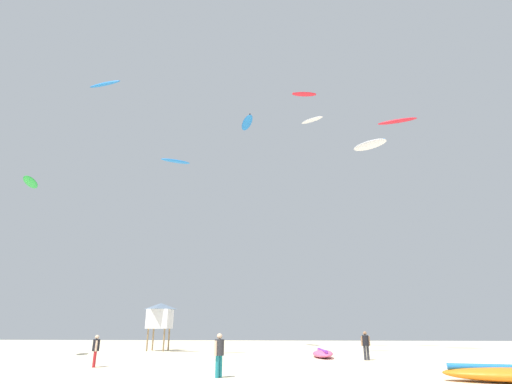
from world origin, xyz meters
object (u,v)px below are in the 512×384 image
object	(u,v)px
person_midground	(366,343)
kite_aloft_6	(105,84)
kite_aloft_7	(312,120)
kite_grounded_near	(323,353)
kite_aloft_5	(397,121)
kite_aloft_1	(176,161)
lifeguard_tower	(160,315)
person_left	(96,348)
kite_aloft_3	(247,123)
kite_aloft_0	(370,145)
kite_aloft_2	(31,182)
person_foreground	(219,351)
kite_aloft_4	(304,94)

from	to	relation	value
person_midground	kite_aloft_6	distance (m)	29.22
person_midground	kite_aloft_7	distance (m)	29.27
kite_grounded_near	kite_aloft_5	bearing A→B (deg)	38.70
kite_aloft_1	kite_aloft_6	bearing A→B (deg)	-169.83
kite_aloft_6	lifeguard_tower	bearing A→B (deg)	69.03
kite_aloft_7	person_left	bearing A→B (deg)	-121.70
person_midground	kite_grounded_near	size ratio (longest dim) A/B	0.38
kite_aloft_3	kite_aloft_5	world-z (taller)	kite_aloft_3
kite_aloft_0	kite_aloft_5	distance (m)	6.34
kite_grounded_near	kite_aloft_1	distance (m)	18.57
person_midground	kite_aloft_2	distance (m)	27.44
kite_aloft_2	kite_aloft_7	size ratio (longest dim) A/B	1.05
person_foreground	person_left	world-z (taller)	person_foreground
kite_aloft_0	kite_aloft_3	xyz separation A→B (m)	(-14.53, -0.63, 3.25)
kite_aloft_5	kite_aloft_4	bearing A→B (deg)	-146.56
person_midground	kite_aloft_3	distance (m)	30.55
kite_grounded_near	kite_aloft_4	size ratio (longest dim) A/B	2.03
person_left	kite_grounded_near	distance (m)	15.09
kite_aloft_0	kite_grounded_near	bearing A→B (deg)	-119.47
person_foreground	kite_aloft_4	xyz separation A→B (m)	(4.72, 13.70, 20.80)
person_foreground	kite_aloft_0	bearing A→B (deg)	-84.85
person_left	kite_grounded_near	world-z (taller)	person_left
person_midground	kite_aloft_0	xyz separation A→B (m)	(5.06, 15.94, 21.43)
person_midground	kite_aloft_1	xyz separation A→B (m)	(-13.91, 1.82, 13.98)
person_midground	kite_aloft_2	world-z (taller)	kite_aloft_2
person_left	kite_aloft_0	xyz separation A→B (m)	(20.06, 22.17, 21.52)
person_foreground	lifeguard_tower	xyz separation A→B (m)	(-9.06, 20.12, 2.05)
kite_grounded_near	kite_aloft_3	distance (m)	29.35
lifeguard_tower	kite_aloft_7	size ratio (longest dim) A/B	1.45
person_foreground	kite_aloft_2	distance (m)	23.07
kite_aloft_1	kite_aloft_3	distance (m)	17.78
kite_aloft_1	kite_aloft_6	world-z (taller)	kite_aloft_6
kite_aloft_3	kite_aloft_7	size ratio (longest dim) A/B	1.45
person_left	kite_aloft_4	bearing A→B (deg)	10.67
person_left	kite_aloft_4	world-z (taller)	kite_aloft_4
person_midground	kite_aloft_5	world-z (taller)	kite_aloft_5
kite_aloft_3	kite_aloft_6	distance (m)	18.59
kite_aloft_5	person_left	bearing A→B (deg)	-143.52
kite_aloft_3	person_left	bearing A→B (deg)	-104.42
kite_grounded_near	kite_aloft_5	size ratio (longest dim) A/B	1.15
lifeguard_tower	kite_aloft_4	distance (m)	24.13
person_foreground	person_midground	size ratio (longest dim) A/B	0.99
kite_aloft_5	lifeguard_tower	bearing A→B (deg)	-179.98
person_midground	kite_aloft_6	bearing A→B (deg)	-95.83
kite_aloft_2	kite_aloft_4	distance (m)	23.84
kite_grounded_near	kite_aloft_5	distance (m)	24.94
person_midground	kite_aloft_1	size ratio (longest dim) A/B	0.71
lifeguard_tower	kite_aloft_7	bearing A→B (deg)	20.45
kite_aloft_0	kite_aloft_3	size ratio (longest dim) A/B	0.97
kite_aloft_0	kite_aloft_2	size ratio (longest dim) A/B	1.33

